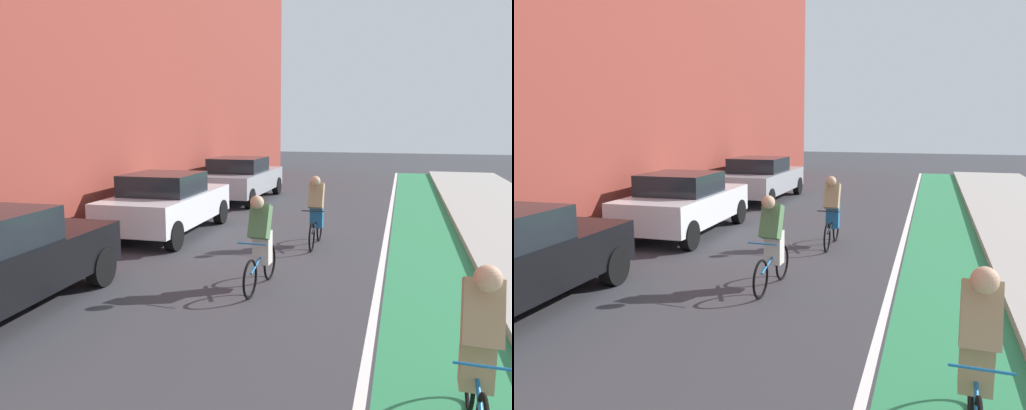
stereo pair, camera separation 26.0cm
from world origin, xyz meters
The scene contains 9 objects.
ground_plane centered at (0.00, 13.69, 0.00)m, with size 77.84×77.84×0.00m, color #38383D.
bike_lane_paint centered at (3.20, 15.69, 0.00)m, with size 1.60×35.38×0.00m, color #2D8451.
lane_divider_stripe centered at (2.30, 15.69, 0.00)m, with size 0.12×35.38×0.00m, color white.
building_facade_left centered at (-5.80, 15.67, 5.42)m, with size 4.15×35.38×10.84m.
parked_sedan_white centered at (-2.95, 15.64, 0.78)m, with size 1.99×4.25×1.53m.
parked_sedan_silver centered at (-2.95, 21.53, 0.79)m, with size 2.04×4.64×1.53m.
cyclist_mid centered at (3.30, 8.83, 0.85)m, with size 0.48×1.73×1.62m.
cyclist_trailing centered at (0.41, 12.25, 0.84)m, with size 0.48×1.68×1.59m.
cyclist_far centered at (0.80, 15.44, 0.85)m, with size 0.48×1.69×1.60m.
Camera 1 is at (2.60, 4.40, 2.73)m, focal length 35.58 mm.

